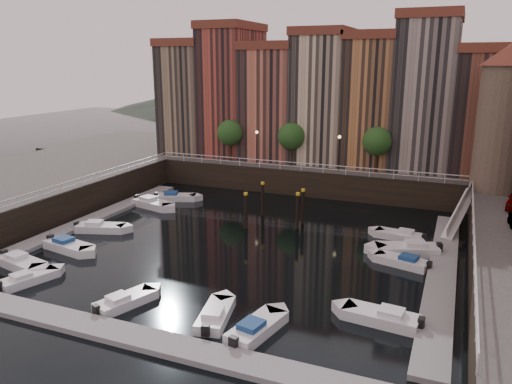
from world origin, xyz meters
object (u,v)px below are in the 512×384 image
at_px(boat_left_2, 100,228).
at_px(boat_left_0, 21,263).
at_px(mooring_pilings, 277,207).
at_px(boat_left_1, 68,246).
at_px(gangway, 460,211).
at_px(corner_tower, 503,116).

bearing_deg(boat_left_2, boat_left_0, -108.62).
bearing_deg(boat_left_0, boat_left_2, 101.12).
bearing_deg(boat_left_2, mooring_pilings, 12.12).
xyz_separation_m(mooring_pilings, boat_left_1, (-13.60, -13.18, -1.28)).
bearing_deg(gangway, boat_left_1, -149.35).
distance_m(boat_left_0, boat_left_1, 4.21).
bearing_deg(mooring_pilings, gangway, 15.43).
xyz_separation_m(corner_tower, boat_left_2, (-33.42, -17.30, -9.83)).
bearing_deg(gangway, boat_left_2, -157.24).
bearing_deg(boat_left_0, gangway, 47.11).
distance_m(corner_tower, boat_left_0, 43.70).
height_order(corner_tower, mooring_pilings, corner_tower).
height_order(gangway, mooring_pilings, gangway).
bearing_deg(corner_tower, mooring_pilings, -154.84).
bearing_deg(boat_left_2, corner_tower, 9.31).
bearing_deg(mooring_pilings, corner_tower, 25.16).
distance_m(corner_tower, boat_left_2, 38.90).
bearing_deg(corner_tower, boat_left_2, -152.63).
distance_m(mooring_pilings, boat_left_0, 22.56).
xyz_separation_m(mooring_pilings, boat_left_2, (-14.33, -8.33, -1.29)).
bearing_deg(boat_left_2, gangway, 4.70).
relative_size(gangway, boat_left_0, 1.72).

